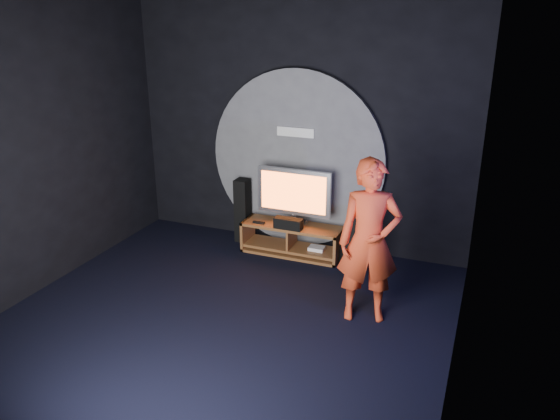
% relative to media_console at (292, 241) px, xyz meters
% --- Properties ---
extents(floor, '(5.00, 5.00, 0.00)m').
position_rel_media_console_xyz_m(floor, '(-0.09, -2.05, -0.19)').
color(floor, black).
rests_on(floor, ground).
extents(back_wall, '(5.00, 0.04, 3.50)m').
position_rel_media_console_xyz_m(back_wall, '(-0.09, 0.45, 1.56)').
color(back_wall, black).
rests_on(back_wall, ground).
extents(front_wall, '(5.00, 0.04, 3.50)m').
position_rel_media_console_xyz_m(front_wall, '(-0.09, -4.55, 1.56)').
color(front_wall, black).
rests_on(front_wall, ground).
extents(left_wall, '(0.04, 5.00, 3.50)m').
position_rel_media_console_xyz_m(left_wall, '(-2.59, -2.05, 1.56)').
color(left_wall, black).
rests_on(left_wall, ground).
extents(right_wall, '(0.04, 5.00, 3.50)m').
position_rel_media_console_xyz_m(right_wall, '(2.41, -2.05, 1.56)').
color(right_wall, black).
rests_on(right_wall, ground).
extents(wall_disc_panel, '(2.60, 0.11, 2.60)m').
position_rel_media_console_xyz_m(wall_disc_panel, '(-0.09, 0.39, 1.11)').
color(wall_disc_panel, '#515156').
rests_on(wall_disc_panel, ground).
extents(media_console, '(1.45, 0.45, 0.45)m').
position_rel_media_console_xyz_m(media_console, '(0.00, 0.00, 0.00)').
color(media_console, brown).
rests_on(media_console, ground).
extents(tv, '(1.08, 0.22, 0.81)m').
position_rel_media_console_xyz_m(tv, '(-0.01, 0.07, 0.70)').
color(tv, '#B9B9C1').
rests_on(tv, media_console).
extents(center_speaker, '(0.40, 0.15, 0.15)m').
position_rel_media_console_xyz_m(center_speaker, '(-0.01, -0.15, 0.33)').
color(center_speaker, black).
rests_on(center_speaker, media_console).
extents(remote, '(0.18, 0.05, 0.02)m').
position_rel_media_console_xyz_m(remote, '(-0.47, -0.12, 0.27)').
color(remote, black).
rests_on(remote, media_console).
extents(tower_speaker_left, '(0.20, 0.22, 0.98)m').
position_rel_media_console_xyz_m(tower_speaker_left, '(-0.87, 0.18, 0.29)').
color(tower_speaker_left, black).
rests_on(tower_speaker_left, ground).
extents(tower_speaker_right, '(0.20, 0.22, 0.98)m').
position_rel_media_console_xyz_m(tower_speaker_right, '(1.00, -0.24, 0.29)').
color(tower_speaker_right, black).
rests_on(tower_speaker_right, ground).
extents(subwoofer, '(0.32, 0.32, 0.35)m').
position_rel_media_console_xyz_m(subwoofer, '(0.84, 0.14, -0.02)').
color(subwoofer, black).
rests_on(subwoofer, ground).
extents(player, '(0.79, 0.64, 1.88)m').
position_rel_media_console_xyz_m(player, '(1.39, -1.30, 0.75)').
color(player, red).
rests_on(player, ground).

